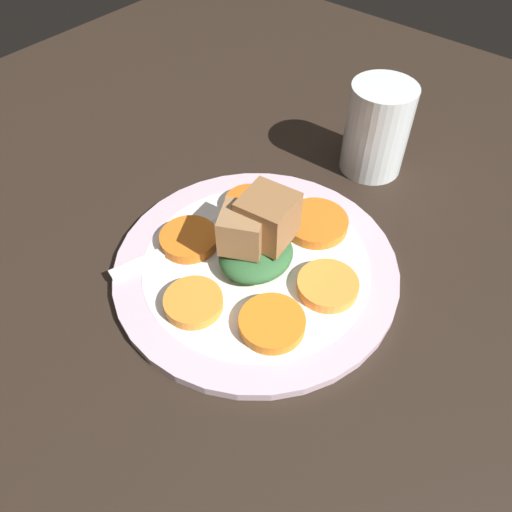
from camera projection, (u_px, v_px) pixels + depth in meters
table_slab at (256, 276)px, 51.21cm from camera, size 120.00×120.00×2.00cm
plate at (256, 266)px, 50.08cm from camera, size 28.35×28.35×1.05cm
carrot_slice_0 at (316, 223)px, 52.60cm from camera, size 6.78×6.78×1.12cm
carrot_slice_1 at (249, 204)px, 54.60cm from camera, size 5.37×5.37×1.12cm
carrot_slice_2 at (189, 239)px, 51.02cm from camera, size 5.97×5.97×1.12cm
carrot_slice_3 at (193, 302)px, 45.71cm from camera, size 5.47×5.47×1.12cm
carrot_slice_4 at (272, 323)px, 44.20cm from camera, size 5.98×5.98×1.12cm
carrot_slice_5 at (328, 285)px, 47.01cm from camera, size 5.83×5.83×1.12cm
center_pile at (258, 235)px, 47.51cm from camera, size 8.28×7.24×7.33cm
fork at (197, 237)px, 51.72cm from camera, size 17.79×6.96×0.40cm
water_glass at (379, 130)px, 57.45cm from camera, size 7.42×7.42×10.75cm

